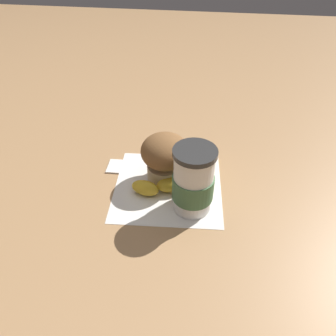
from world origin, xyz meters
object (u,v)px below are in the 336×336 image
at_px(coffee_cup, 193,182).
at_px(banana, 179,175).
at_px(muffin, 165,156).
at_px(sugar_packet, 115,166).

xyz_separation_m(coffee_cup, banana, (0.03, -0.07, -0.05)).
xyz_separation_m(muffin, sugar_packet, (0.12, -0.03, -0.06)).
relative_size(coffee_cup, muffin, 1.26).
xyz_separation_m(muffin, banana, (-0.03, 0.01, -0.04)).
height_order(muffin, sugar_packet, muffin).
distance_m(muffin, banana, 0.06).
xyz_separation_m(coffee_cup, sugar_packet, (0.19, -0.10, -0.06)).
height_order(coffee_cup, sugar_packet, coffee_cup).
relative_size(banana, sugar_packet, 3.50).
distance_m(coffee_cup, sugar_packet, 0.23).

